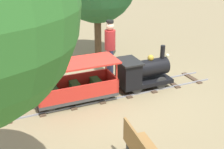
{
  "coord_description": "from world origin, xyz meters",
  "views": [
    {
      "loc": [
        5.93,
        -2.46,
        3.38
      ],
      "look_at": [
        0.0,
        0.08,
        0.55
      ],
      "focal_mm": 46.06,
      "sensor_mm": 36.0,
      "label": 1
    }
  ],
  "objects": [
    {
      "name": "locomotive",
      "position": [
        0.0,
        0.91,
        0.48
      ],
      "size": [
        0.73,
        1.45,
        1.07
      ],
      "color": "black",
      "rests_on": "ground_plane"
    },
    {
      "name": "conductor_person",
      "position": [
        -1.1,
        0.5,
        0.96
      ],
      "size": [
        0.3,
        0.3,
        1.62
      ],
      "color": "#282D47",
      "rests_on": "ground_plane"
    },
    {
      "name": "passenger_car",
      "position": [
        0.0,
        -0.84,
        0.42
      ],
      "size": [
        0.83,
        2.0,
        0.97
      ],
      "color": "#3F3F3F",
      "rests_on": "ground_plane"
    },
    {
      "name": "track",
      "position": [
        0.0,
        0.06,
        0.02
      ],
      "size": [
        0.77,
        5.7,
        0.04
      ],
      "color": "gray",
      "rests_on": "ground_plane"
    },
    {
      "name": "ground_plane",
      "position": [
        0.0,
        0.0,
        0.0
      ],
      "size": [
        60.0,
        60.0,
        0.0
      ],
      "primitive_type": "plane",
      "color": "#8C7A56"
    }
  ]
}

